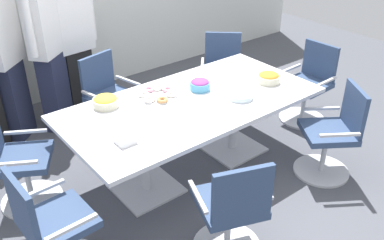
{
  "coord_description": "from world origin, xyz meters",
  "views": [
    {
      "loc": [
        -2.19,
        -2.75,
        2.56
      ],
      "look_at": [
        0.0,
        0.0,
        0.55
      ],
      "focal_mm": 40.07,
      "sensor_mm": 36.0,
      "label": 1
    }
  ],
  "objects_px": {
    "person_standing_2": "(47,46)",
    "snack_bowl_chips_orange": "(269,77)",
    "office_chair_4": "(18,164)",
    "plate_stack": "(240,96)",
    "conference_table": "(192,113)",
    "person_standing_3": "(74,43)",
    "person_standing_1": "(4,56)",
    "donut_platter": "(157,94)",
    "office_chair_5": "(52,230)",
    "napkin_pile": "(125,140)",
    "office_chair_2": "(222,76)",
    "office_chair_3": "(110,101)",
    "office_chair_0": "(333,137)",
    "office_chair_1": "(309,87)",
    "snack_bowl_chips_yellow": "(106,101)",
    "office_chair_6": "(232,213)",
    "snack_bowl_candy_mix": "(200,84)"
  },
  "relations": [
    {
      "from": "person_standing_2",
      "to": "snack_bowl_chips_orange",
      "type": "bearing_deg",
      "value": 92.09
    },
    {
      "from": "office_chair_4",
      "to": "snack_bowl_chips_orange",
      "type": "height_order",
      "value": "office_chair_4"
    },
    {
      "from": "office_chair_4",
      "to": "plate_stack",
      "type": "xyz_separation_m",
      "value": [
        1.88,
        -0.77,
        0.37
      ]
    },
    {
      "from": "conference_table",
      "to": "snack_bowl_chips_orange",
      "type": "height_order",
      "value": "snack_bowl_chips_orange"
    },
    {
      "from": "person_standing_3",
      "to": "person_standing_1",
      "type": "bearing_deg",
      "value": -3.35
    },
    {
      "from": "person_standing_1",
      "to": "donut_platter",
      "type": "xyz_separation_m",
      "value": [
        0.92,
        -1.42,
        -0.18
      ]
    },
    {
      "from": "office_chair_5",
      "to": "napkin_pile",
      "type": "relative_size",
      "value": 6.47
    },
    {
      "from": "office_chair_2",
      "to": "office_chair_3",
      "type": "height_order",
      "value": "same"
    },
    {
      "from": "office_chair_0",
      "to": "person_standing_3",
      "type": "xyz_separation_m",
      "value": [
        -1.35,
        2.61,
        0.5
      ]
    },
    {
      "from": "office_chair_3",
      "to": "snack_bowl_chips_orange",
      "type": "height_order",
      "value": "office_chair_3"
    },
    {
      "from": "office_chair_4",
      "to": "office_chair_1",
      "type": "bearing_deg",
      "value": 109.78
    },
    {
      "from": "office_chair_0",
      "to": "snack_bowl_chips_yellow",
      "type": "relative_size",
      "value": 3.86
    },
    {
      "from": "donut_platter",
      "to": "person_standing_3",
      "type": "bearing_deg",
      "value": 96.16
    },
    {
      "from": "person_standing_2",
      "to": "office_chair_4",
      "type": "bearing_deg",
      "value": 13.45
    },
    {
      "from": "office_chair_6",
      "to": "plate_stack",
      "type": "relative_size",
      "value": 3.87
    },
    {
      "from": "office_chair_3",
      "to": "plate_stack",
      "type": "bearing_deg",
      "value": 103.75
    },
    {
      "from": "snack_bowl_candy_mix",
      "to": "person_standing_1",
      "type": "bearing_deg",
      "value": 130.54
    },
    {
      "from": "conference_table",
      "to": "office_chair_2",
      "type": "height_order",
      "value": "office_chair_2"
    },
    {
      "from": "office_chair_5",
      "to": "napkin_pile",
      "type": "distance_m",
      "value": 0.84
    },
    {
      "from": "donut_platter",
      "to": "snack_bowl_candy_mix",
      "type": "bearing_deg",
      "value": -18.76
    },
    {
      "from": "office_chair_3",
      "to": "plate_stack",
      "type": "distance_m",
      "value": 1.53
    },
    {
      "from": "office_chair_3",
      "to": "napkin_pile",
      "type": "relative_size",
      "value": 6.47
    },
    {
      "from": "office_chair_5",
      "to": "office_chair_6",
      "type": "relative_size",
      "value": 1.0
    },
    {
      "from": "office_chair_5",
      "to": "office_chair_1",
      "type": "bearing_deg",
      "value": 94.09
    },
    {
      "from": "office_chair_6",
      "to": "snack_bowl_chips_yellow",
      "type": "xyz_separation_m",
      "value": [
        -0.19,
        1.47,
        0.4
      ]
    },
    {
      "from": "office_chair_2",
      "to": "person_standing_1",
      "type": "xyz_separation_m",
      "value": [
        -2.25,
        0.88,
        0.54
      ]
    },
    {
      "from": "office_chair_1",
      "to": "person_standing_1",
      "type": "xyz_separation_m",
      "value": [
        -2.82,
        1.76,
        0.54
      ]
    },
    {
      "from": "office_chair_0",
      "to": "person_standing_3",
      "type": "relative_size",
      "value": 0.53
    },
    {
      "from": "snack_bowl_chips_orange",
      "to": "plate_stack",
      "type": "xyz_separation_m",
      "value": [
        -0.47,
        -0.08,
        -0.03
      ]
    },
    {
      "from": "snack_bowl_chips_orange",
      "to": "snack_bowl_candy_mix",
      "type": "xyz_separation_m",
      "value": [
        -0.65,
        0.3,
        0.0
      ]
    },
    {
      "from": "snack_bowl_chips_orange",
      "to": "person_standing_2",
      "type": "bearing_deg",
      "value": 131.64
    },
    {
      "from": "person_standing_3",
      "to": "snack_bowl_candy_mix",
      "type": "distance_m",
      "value": 1.68
    },
    {
      "from": "person_standing_2",
      "to": "napkin_pile",
      "type": "xyz_separation_m",
      "value": [
        -0.15,
        -1.82,
        -0.22
      ]
    },
    {
      "from": "snack_bowl_candy_mix",
      "to": "office_chair_2",
      "type": "bearing_deg",
      "value": 36.48
    },
    {
      "from": "office_chair_1",
      "to": "person_standing_2",
      "type": "relative_size",
      "value": 0.48
    },
    {
      "from": "office_chair_1",
      "to": "office_chair_6",
      "type": "height_order",
      "value": "same"
    },
    {
      "from": "office_chair_0",
      "to": "snack_bowl_candy_mix",
      "type": "relative_size",
      "value": 4.58
    },
    {
      "from": "office_chair_3",
      "to": "napkin_pile",
      "type": "height_order",
      "value": "office_chair_3"
    },
    {
      "from": "office_chair_3",
      "to": "plate_stack",
      "type": "xyz_separation_m",
      "value": [
        0.68,
        -1.32,
        0.37
      ]
    },
    {
      "from": "office_chair_4",
      "to": "donut_platter",
      "type": "xyz_separation_m",
      "value": [
        1.3,
        -0.25,
        0.36
      ]
    },
    {
      "from": "office_chair_2",
      "to": "office_chair_6",
      "type": "height_order",
      "value": "same"
    },
    {
      "from": "person_standing_2",
      "to": "snack_bowl_candy_mix",
      "type": "relative_size",
      "value": 9.47
    },
    {
      "from": "conference_table",
      "to": "person_standing_1",
      "type": "distance_m",
      "value": 2.06
    },
    {
      "from": "person_standing_2",
      "to": "napkin_pile",
      "type": "relative_size",
      "value": 13.37
    },
    {
      "from": "office_chair_2",
      "to": "snack_bowl_chips_orange",
      "type": "bearing_deg",
      "value": 116.13
    },
    {
      "from": "person_standing_1",
      "to": "snack_bowl_chips_yellow",
      "type": "bearing_deg",
      "value": 66.28
    },
    {
      "from": "snack_bowl_candy_mix",
      "to": "office_chair_6",
      "type": "bearing_deg",
      "value": -119.7
    },
    {
      "from": "office_chair_4",
      "to": "person_standing_2",
      "type": "relative_size",
      "value": 0.48
    },
    {
      "from": "person_standing_3",
      "to": "conference_table",
      "type": "bearing_deg",
      "value": 96.51
    },
    {
      "from": "office_chair_4",
      "to": "office_chair_6",
      "type": "distance_m",
      "value": 1.89
    }
  ]
}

